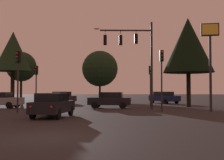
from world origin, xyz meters
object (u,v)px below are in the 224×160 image
object	(u,v)px
traffic_light_corner_left	(36,78)
store_sign_illuminated	(210,47)
car_nearside_lane	(53,105)
car_parked_lot	(62,97)
traffic_signal_mast_arm	(135,50)
tree_left_far	(100,69)
traffic_light_far_side	(162,68)
tree_center_horizon	(21,67)
tree_right_cluster	(13,52)
car_crossing_right	(110,100)
car_far_lane	(164,97)
traffic_light_corner_right	(150,78)
tree_behind_sign	(188,45)
traffic_light_median	(18,69)

from	to	relation	value
traffic_light_corner_left	store_sign_illuminated	size ratio (longest dim) A/B	0.59
traffic_light_corner_left	store_sign_illuminated	xyz separation A→B (m)	(15.59, -4.69, 2.23)
car_nearside_lane	car_parked_lot	xyz separation A→B (m)	(-3.53, 18.34, 0.00)
traffic_signal_mast_arm	car_nearside_lane	size ratio (longest dim) A/B	1.89
tree_left_far	traffic_light_far_side	bearing A→B (deg)	-73.64
tree_center_horizon	tree_right_cluster	size ratio (longest dim) A/B	0.85
car_crossing_right	tree_left_far	bearing A→B (deg)	97.61
traffic_light_corner_left	tree_left_far	bearing A→B (deg)	75.53
car_far_lane	traffic_light_corner_right	bearing A→B (deg)	-108.79
tree_center_horizon	tree_behind_sign	bearing A→B (deg)	-26.74
traffic_signal_mast_arm	traffic_light_median	world-z (taller)	traffic_signal_mast_arm
traffic_light_median	tree_center_horizon	distance (m)	19.69
traffic_light_corner_right	tree_center_horizon	distance (m)	20.40
car_crossing_right	tree_right_cluster	size ratio (longest dim) A/B	0.48
traffic_light_corner_left	car_nearside_lane	size ratio (longest dim) A/B	0.99
tree_behind_sign	tree_right_cluster	distance (m)	19.75
traffic_signal_mast_arm	car_crossing_right	distance (m)	5.26
car_far_lane	tree_left_far	xyz separation A→B (m)	(-9.16, 9.42, 4.49)
traffic_light_median	car_nearside_lane	xyz separation A→B (m)	(3.57, -3.34, -2.50)
tree_center_horizon	car_parked_lot	bearing A→B (deg)	-27.06
car_far_lane	tree_center_horizon	world-z (taller)	tree_center_horizon
traffic_light_corner_right	traffic_light_corner_left	bearing A→B (deg)	-170.76
traffic_light_corner_right	tree_behind_sign	size ratio (longest dim) A/B	0.47
car_crossing_right	car_far_lane	size ratio (longest dim) A/B	0.90
traffic_signal_mast_arm	traffic_light_corner_left	world-z (taller)	traffic_signal_mast_arm
traffic_light_median	car_crossing_right	distance (m)	9.05
tree_behind_sign	traffic_light_corner_left	bearing A→B (deg)	-174.99
car_nearside_lane	tree_right_cluster	distance (m)	17.39
car_parked_lot	tree_right_cluster	bearing A→B (deg)	-139.83
traffic_signal_mast_arm	traffic_light_corner_left	xyz separation A→B (m)	(-9.67, 2.16, -2.40)
car_crossing_right	tree_right_cluster	distance (m)	13.88
traffic_light_median	car_parked_lot	world-z (taller)	traffic_light_median
traffic_light_far_side	car_nearside_lane	xyz separation A→B (m)	(-7.49, -4.73, -2.64)
car_parked_lot	car_nearside_lane	bearing A→B (deg)	-79.11
traffic_signal_mast_arm	car_parked_lot	xyz separation A→B (m)	(-9.01, 10.81, -4.54)
tree_behind_sign	car_parked_lot	bearing A→B (deg)	153.40
traffic_signal_mast_arm	tree_center_horizon	size ratio (longest dim) A/B	1.08
tree_left_far	traffic_light_corner_left	bearing A→B (deg)	-104.47
traffic_light_corner_right	car_crossing_right	distance (m)	5.40
traffic_light_median	tree_right_cluster	size ratio (longest dim) A/B	0.54
traffic_signal_mast_arm	store_sign_illuminated	bearing A→B (deg)	-23.21
traffic_light_far_side	tree_right_cluster	distance (m)	18.72
traffic_light_corner_left	traffic_light_corner_right	distance (m)	11.62
store_sign_illuminated	tree_behind_sign	bearing A→B (deg)	93.01
car_far_lane	store_sign_illuminated	xyz separation A→B (m)	(1.65, -13.82, 4.37)
car_parked_lot	tree_right_cluster	distance (m)	8.36
traffic_light_corner_left	tree_left_far	world-z (taller)	tree_left_far
car_nearside_lane	car_parked_lot	distance (m)	18.68
car_parked_lot	tree_behind_sign	bearing A→B (deg)	-26.60
traffic_light_median	tree_left_far	distance (m)	25.31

